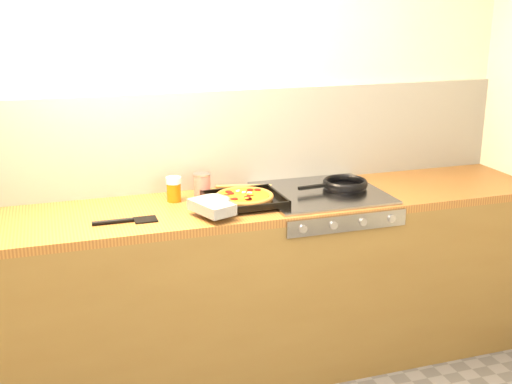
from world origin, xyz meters
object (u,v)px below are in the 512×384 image
object	(u,v)px
pizza_on_tray	(235,200)
juice_glass	(174,189)
frying_pan	(344,184)
tomato_can	(202,185)

from	to	relation	value
pizza_on_tray	juice_glass	xyz separation A→B (m)	(-0.25, 0.19, 0.02)
juice_glass	frying_pan	bearing A→B (deg)	-6.78
pizza_on_tray	tomato_can	bearing A→B (deg)	115.59
pizza_on_tray	frying_pan	world-z (taller)	pizza_on_tray
pizza_on_tray	tomato_can	distance (m)	0.24
tomato_can	juice_glass	distance (m)	0.15
frying_pan	pizza_on_tray	bearing A→B (deg)	-171.63
pizza_on_tray	frying_pan	distance (m)	0.61
juice_glass	tomato_can	bearing A→B (deg)	10.37
pizza_on_tray	frying_pan	bearing A→B (deg)	8.37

